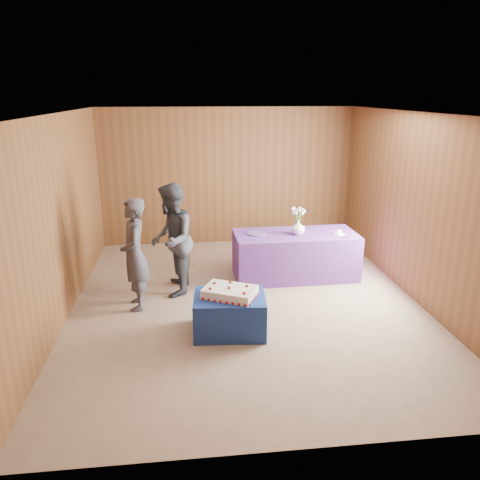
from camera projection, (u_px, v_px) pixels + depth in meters
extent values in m
plane|color=gray|center=(246.00, 303.00, 6.89)|extent=(6.00, 6.00, 0.00)
cube|color=brown|center=(227.00, 177.00, 9.32)|extent=(5.00, 0.04, 2.70)
cube|color=brown|center=(296.00, 309.00, 3.64)|extent=(5.00, 0.04, 2.70)
cube|color=brown|center=(60.00, 219.00, 6.20)|extent=(0.04, 6.00, 2.70)
cube|color=brown|center=(418.00, 209.00, 6.75)|extent=(0.04, 6.00, 2.70)
cube|color=white|center=(247.00, 113.00, 6.07)|extent=(5.00, 6.00, 0.04)
cube|color=navy|center=(230.00, 314.00, 5.99)|extent=(0.95, 0.77, 0.50)
cube|color=#63338D|center=(295.00, 255.00, 7.77)|extent=(2.02, 0.94, 0.75)
cube|color=silver|center=(230.00, 292.00, 5.88)|extent=(0.75, 0.66, 0.12)
sphere|color=#990B0C|center=(200.00, 298.00, 5.80)|extent=(0.03, 0.03, 0.03)
sphere|color=#990B0C|center=(248.00, 306.00, 5.60)|extent=(0.03, 0.03, 0.03)
sphere|color=#990B0C|center=(213.00, 286.00, 6.18)|extent=(0.03, 0.03, 0.03)
sphere|color=#990B0C|center=(259.00, 292.00, 5.98)|extent=(0.03, 0.03, 0.03)
sphere|color=#990B0C|center=(212.00, 288.00, 5.82)|extent=(0.04, 0.04, 0.04)
cone|color=#145A1C|center=(215.00, 288.00, 5.83)|extent=(0.02, 0.03, 0.03)
sphere|color=#990B0C|center=(245.00, 286.00, 5.89)|extent=(0.04, 0.04, 0.04)
cone|color=#145A1C|center=(247.00, 286.00, 5.89)|extent=(0.02, 0.03, 0.03)
sphere|color=#990B0C|center=(230.00, 287.00, 5.86)|extent=(0.04, 0.04, 0.04)
cone|color=#145A1C|center=(232.00, 287.00, 5.86)|extent=(0.02, 0.03, 0.03)
imported|color=silver|center=(298.00, 227.00, 7.59)|extent=(0.29, 0.29, 0.23)
cylinder|color=#3A6A2A|center=(301.00, 216.00, 7.53)|extent=(0.01, 0.01, 0.16)
sphere|color=silver|center=(304.00, 211.00, 7.51)|extent=(0.05, 0.05, 0.05)
cylinder|color=#3A6A2A|center=(300.00, 215.00, 7.55)|extent=(0.01, 0.01, 0.16)
sphere|color=white|center=(303.00, 210.00, 7.56)|extent=(0.05, 0.05, 0.05)
cylinder|color=#3A6A2A|center=(299.00, 215.00, 7.56)|extent=(0.01, 0.01, 0.16)
sphere|color=silver|center=(300.00, 210.00, 7.59)|extent=(0.05, 0.05, 0.05)
cylinder|color=#3A6A2A|center=(297.00, 215.00, 7.56)|extent=(0.01, 0.01, 0.16)
sphere|color=white|center=(296.00, 210.00, 7.59)|extent=(0.05, 0.05, 0.05)
cylinder|color=#3A6A2A|center=(296.00, 215.00, 7.55)|extent=(0.01, 0.01, 0.16)
sphere|color=silver|center=(294.00, 210.00, 7.56)|extent=(0.05, 0.05, 0.05)
cylinder|color=#3A6A2A|center=(296.00, 216.00, 7.53)|extent=(0.01, 0.01, 0.16)
sphere|color=white|center=(293.00, 211.00, 7.52)|extent=(0.05, 0.05, 0.05)
cylinder|color=#3A6A2A|center=(296.00, 216.00, 7.51)|extent=(0.01, 0.01, 0.16)
sphere|color=silver|center=(293.00, 211.00, 7.47)|extent=(0.05, 0.05, 0.05)
cylinder|color=#3A6A2A|center=(297.00, 216.00, 7.50)|extent=(0.01, 0.01, 0.16)
sphere|color=white|center=(296.00, 212.00, 7.43)|extent=(0.05, 0.05, 0.05)
cylinder|color=#3A6A2A|center=(299.00, 216.00, 7.49)|extent=(0.01, 0.01, 0.16)
sphere|color=silver|center=(299.00, 212.00, 7.41)|extent=(0.05, 0.05, 0.05)
cylinder|color=#3A6A2A|center=(300.00, 216.00, 7.50)|extent=(0.01, 0.01, 0.16)
sphere|color=white|center=(302.00, 212.00, 7.43)|extent=(0.05, 0.05, 0.05)
cylinder|color=#3A6A2A|center=(301.00, 216.00, 7.51)|extent=(0.01, 0.01, 0.16)
sphere|color=silver|center=(304.00, 212.00, 7.46)|extent=(0.05, 0.05, 0.05)
cylinder|color=#5B4891|center=(257.00, 233.00, 7.63)|extent=(0.39, 0.39, 0.02)
cylinder|color=silver|center=(339.00, 234.00, 7.62)|extent=(0.20, 0.20, 0.01)
cube|color=silver|center=(339.00, 232.00, 7.60)|extent=(0.08, 0.07, 0.06)
sphere|color=#990B0C|center=(340.00, 229.00, 7.57)|extent=(0.03, 0.03, 0.03)
cube|color=#B5B4B9|center=(344.00, 238.00, 7.43)|extent=(0.25, 0.13, 0.00)
imported|color=#383741|center=(135.00, 255.00, 6.52)|extent=(0.46, 0.63, 1.60)
imported|color=#353740|center=(172.00, 240.00, 6.99)|extent=(0.70, 0.87, 1.71)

